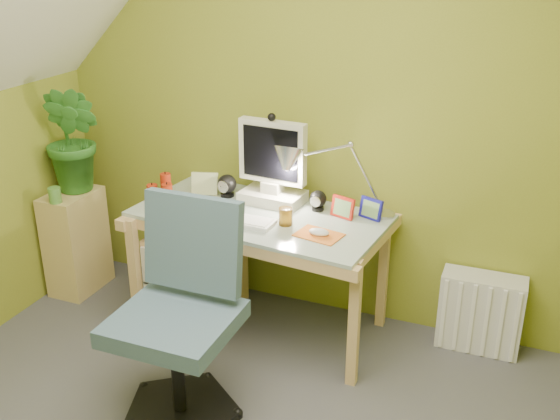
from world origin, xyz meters
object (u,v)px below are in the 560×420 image
at_px(task_chair, 174,318).
at_px(desk_lamp, 354,161).
at_px(desk, 260,272).
at_px(monitor, 273,161).
at_px(side_ledge, 76,241).
at_px(potted_plant, 74,139).
at_px(radiator, 480,312).

bearing_deg(task_chair, desk_lamp, 63.31).
relative_size(desk, monitor, 2.81).
xyz_separation_m(side_ledge, task_chair, (1.19, -0.81, 0.21)).
height_order(monitor, side_ledge, monitor).
height_order(potted_plant, radiator, potted_plant).
distance_m(side_ledge, radiator, 2.42).
bearing_deg(radiator, potted_plant, -175.38).
xyz_separation_m(monitor, desk_lamp, (0.45, 0.00, 0.06)).
bearing_deg(task_chair, monitor, 87.02).
height_order(desk, side_ledge, desk).
distance_m(desk, potted_plant, 1.35).
xyz_separation_m(desk_lamp, radiator, (0.71, 0.09, -0.78)).
relative_size(desk_lamp, radiator, 1.37).
height_order(side_ledge, task_chair, task_chair).
xyz_separation_m(desk, potted_plant, (-1.20, 0.04, 0.61)).
height_order(desk, desk_lamp, desk_lamp).
bearing_deg(potted_plant, monitor, 6.49).
distance_m(potted_plant, task_chair, 1.50).
relative_size(task_chair, radiator, 2.45).
bearing_deg(task_chair, potted_plant, 142.96).
height_order(desk, potted_plant, potted_plant).
relative_size(potted_plant, task_chair, 0.62).
xyz_separation_m(monitor, task_chair, (-0.05, -1.00, -0.42)).
bearing_deg(monitor, desk, -86.09).
xyz_separation_m(monitor, side_ledge, (-1.24, -0.19, -0.62)).
bearing_deg(task_chair, radiator, 41.88).
xyz_separation_m(monitor, potted_plant, (-1.20, -0.14, 0.03)).
xyz_separation_m(desk_lamp, side_ledge, (-1.69, -0.19, -0.68)).
relative_size(monitor, potted_plant, 0.72).
height_order(desk, task_chair, task_chair).
height_order(desk, radiator, desk).
bearing_deg(desk_lamp, potted_plant, -172.27).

